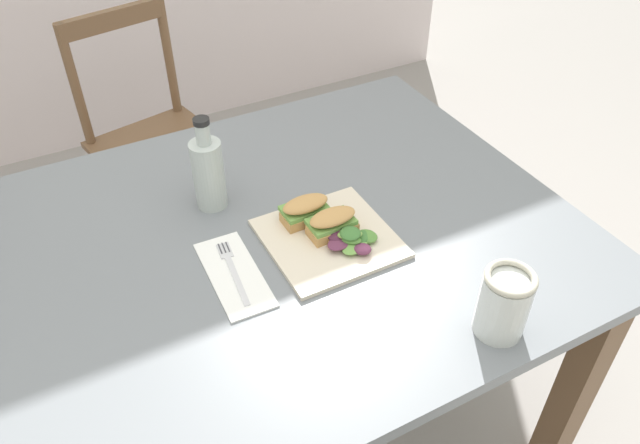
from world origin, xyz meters
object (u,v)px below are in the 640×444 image
dining_table (282,273)px  mason_jar_iced_tea (503,306)px  plate_lunch (329,238)px  fork_on_napkin (232,267)px  chair_wooden_far (155,142)px  sandwich_half_front (332,222)px  sandwich_half_back (305,209)px  bottle_cold_brew (209,176)px

dining_table → mason_jar_iced_tea: mason_jar_iced_tea is taller
plate_lunch → fork_on_napkin: bearing=176.2°
dining_table → chair_wooden_far: 0.97m
dining_table → plate_lunch: 0.16m
sandwich_half_front → mason_jar_iced_tea: size_ratio=0.77×
fork_on_napkin → mason_jar_iced_tea: size_ratio=1.37×
chair_wooden_far → sandwich_half_front: bearing=-82.0°
chair_wooden_far → sandwich_half_back: size_ratio=8.29×
sandwich_half_front → sandwich_half_back: 0.07m
plate_lunch → fork_on_napkin: plate_lunch is taller
chair_wooden_far → sandwich_half_front: (0.14, -1.01, 0.33)m
chair_wooden_far → plate_lunch: size_ratio=3.36×
dining_table → bottle_cold_brew: bottle_cold_brew is taller
bottle_cold_brew → mason_jar_iced_tea: size_ratio=1.62×
sandwich_half_back → mason_jar_iced_tea: 0.46m
fork_on_napkin → mason_jar_iced_tea: (0.37, -0.37, 0.06)m
chair_wooden_far → mason_jar_iced_tea: mason_jar_iced_tea is taller
plate_lunch → fork_on_napkin: (-0.21, 0.01, 0.00)m
mason_jar_iced_tea → sandwich_half_back: bearing=111.9°
chair_wooden_far → bottle_cold_brew: bearing=-93.2°
plate_lunch → sandwich_half_back: 0.08m
dining_table → plate_lunch: (0.08, -0.07, 0.12)m
sandwich_half_front → fork_on_napkin: sandwich_half_front is taller
fork_on_napkin → bottle_cold_brew: size_ratio=0.84×
sandwich_half_front → fork_on_napkin: 0.23m
sandwich_half_front → dining_table: bearing=149.0°
sandwich_half_back → plate_lunch: bearing=-75.8°
dining_table → mason_jar_iced_tea: (0.24, -0.42, 0.18)m
dining_table → mason_jar_iced_tea: 0.51m
fork_on_napkin → plate_lunch: bearing=-3.8°
dining_table → sandwich_half_back: sandwich_half_back is taller
sandwich_half_front → mason_jar_iced_tea: bearing=-68.6°
chair_wooden_far → sandwich_half_back: (0.11, -0.94, 0.33)m
bottle_cold_brew → sandwich_half_front: bearing=-50.4°
sandwich_half_front → chair_wooden_far: bearing=98.0°
dining_table → plate_lunch: bearing=-37.7°
sandwich_half_back → fork_on_napkin: bearing=-163.3°
fork_on_napkin → sandwich_half_back: bearing=16.7°
sandwich_half_front → sandwich_half_back: (-0.03, 0.06, 0.00)m
sandwich_half_back → mason_jar_iced_tea: (0.17, -0.43, 0.02)m
dining_table → sandwich_half_front: size_ratio=11.92×
bottle_cold_brew → dining_table: bearing=-61.9°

